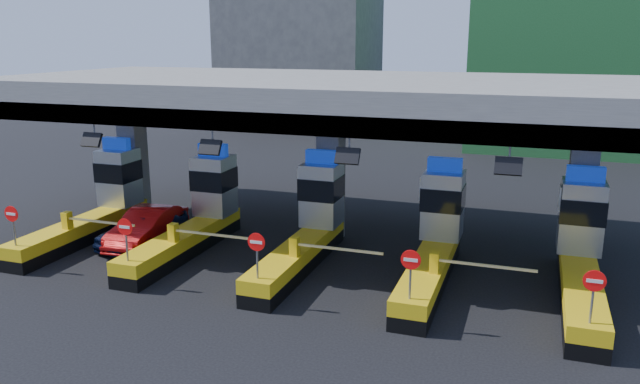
% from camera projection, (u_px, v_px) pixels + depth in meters
% --- Properties ---
extents(ground, '(120.00, 120.00, 0.00)m').
position_uv_depth(ground, '(307.00, 261.00, 24.75)').
color(ground, black).
rests_on(ground, ground).
extents(toll_canopy, '(28.00, 12.09, 7.00)m').
position_uv_depth(toll_canopy, '(330.00, 99.00, 25.90)').
color(toll_canopy, slate).
rests_on(toll_canopy, ground).
extents(toll_lane_far_left, '(4.43, 8.00, 4.16)m').
position_uv_depth(toll_lane_far_left, '(99.00, 204.00, 27.86)').
color(toll_lane_far_left, black).
rests_on(toll_lane_far_left, ground).
extents(toll_lane_left, '(4.43, 8.00, 4.16)m').
position_uv_depth(toll_lane_left, '(198.00, 214.00, 26.26)').
color(toll_lane_left, black).
rests_on(toll_lane_left, ground).
extents(toll_lane_center, '(4.43, 8.00, 4.16)m').
position_uv_depth(toll_lane_center, '(309.00, 225.00, 24.67)').
color(toll_lane_center, black).
rests_on(toll_lane_center, ground).
extents(toll_lane_right, '(4.43, 8.00, 4.16)m').
position_uv_depth(toll_lane_right, '(436.00, 238.00, 23.08)').
color(toll_lane_right, black).
rests_on(toll_lane_right, ground).
extents(toll_lane_far_right, '(4.43, 8.00, 4.16)m').
position_uv_depth(toll_lane_far_right, '(581.00, 253.00, 21.48)').
color(toll_lane_far_right, black).
rests_on(toll_lane_far_right, ground).
extents(bg_building_concrete, '(14.00, 10.00, 18.00)m').
position_uv_depth(bg_building_concrete, '(300.00, 33.00, 60.04)').
color(bg_building_concrete, '#4C4C49').
rests_on(bg_building_concrete, ground).
extents(van, '(2.49, 4.66, 1.51)m').
position_uv_depth(van, '(143.00, 228.00, 26.52)').
color(van, black).
rests_on(van, ground).
extents(red_car, '(2.02, 4.79, 1.54)m').
position_uv_depth(red_car, '(147.00, 227.00, 26.59)').
color(red_car, '#B40E0D').
rests_on(red_car, ground).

